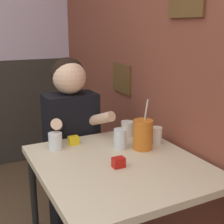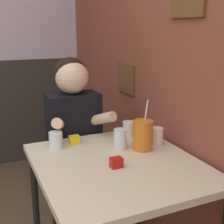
% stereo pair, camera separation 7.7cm
% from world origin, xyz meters
% --- Properties ---
extents(brick_wall_right, '(0.08, 4.36, 2.70)m').
position_xyz_m(brick_wall_right, '(1.45, 1.18, 1.35)').
color(brick_wall_right, brown).
rests_on(brick_wall_right, ground_plane).
extents(main_table, '(0.81, 0.90, 0.75)m').
position_xyz_m(main_table, '(0.99, 0.39, 0.68)').
color(main_table, beige).
rests_on(main_table, ground_plane).
extents(person_seated, '(0.42, 0.41, 1.24)m').
position_xyz_m(person_seated, '(0.93, 0.97, 0.67)').
color(person_seated, black).
rests_on(person_seated, ground_plane).
extents(cocktail_pitcher, '(0.11, 0.11, 0.29)m').
position_xyz_m(cocktail_pitcher, '(1.19, 0.49, 0.84)').
color(cocktail_pitcher, '#C6661E').
rests_on(cocktail_pitcher, main_table).
extents(glass_near_pitcher, '(0.08, 0.08, 0.09)m').
position_xyz_m(glass_near_pitcher, '(0.75, 0.71, 0.80)').
color(glass_near_pitcher, silver).
rests_on(glass_near_pitcher, main_table).
extents(glass_center, '(0.08, 0.08, 0.09)m').
position_xyz_m(glass_center, '(1.22, 0.72, 0.80)').
color(glass_center, silver).
rests_on(glass_center, main_table).
extents(glass_far_side, '(0.07, 0.07, 0.10)m').
position_xyz_m(glass_far_side, '(1.32, 0.53, 0.80)').
color(glass_far_side, silver).
rests_on(glass_far_side, main_table).
extents(glass_by_brick, '(0.07, 0.07, 0.11)m').
position_xyz_m(glass_by_brick, '(1.08, 0.55, 0.81)').
color(glass_by_brick, silver).
rests_on(glass_by_brick, main_table).
extents(condiment_ketchup, '(0.06, 0.04, 0.05)m').
position_xyz_m(condiment_ketchup, '(0.96, 0.34, 0.78)').
color(condiment_ketchup, '#B7140F').
rests_on(condiment_ketchup, main_table).
extents(condiment_mustard, '(0.06, 0.04, 0.05)m').
position_xyz_m(condiment_mustard, '(0.86, 0.73, 0.78)').
color(condiment_mustard, yellow).
rests_on(condiment_mustard, main_table).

